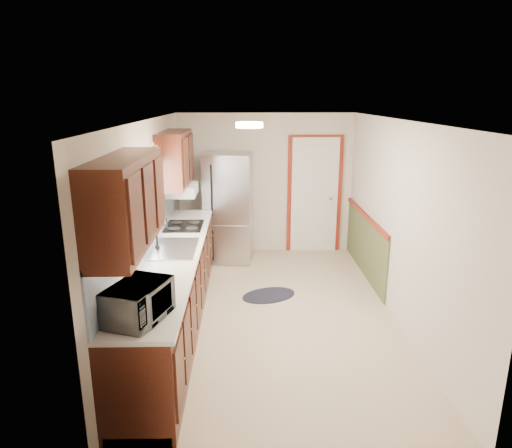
{
  "coord_description": "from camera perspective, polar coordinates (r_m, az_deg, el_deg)",
  "views": [
    {
      "loc": [
        -0.35,
        -5.27,
        2.66
      ],
      "look_at": [
        -0.22,
        0.11,
        1.15
      ],
      "focal_mm": 32.0,
      "sensor_mm": 36.0,
      "label": 1
    }
  ],
  "objects": [
    {
      "name": "rug",
      "position": [
        6.39,
        1.6,
        -8.89
      ],
      "size": [
        0.9,
        0.75,
        0.01
      ],
      "primitive_type": "ellipsoid",
      "rotation": [
        0.0,
        0.0,
        0.4
      ],
      "color": "black",
      "rests_on": "ground"
    },
    {
      "name": "room_shell",
      "position": [
        5.48,
        2.33,
        0.2
      ],
      "size": [
        3.2,
        5.2,
        2.52
      ],
      "color": "tan",
      "rests_on": "ground"
    },
    {
      "name": "kitchen_run",
      "position": [
        5.39,
        -10.79,
        -4.71
      ],
      "size": [
        0.63,
        4.0,
        2.2
      ],
      "color": "#37140C",
      "rests_on": "ground"
    },
    {
      "name": "back_wall_trim",
      "position": [
        7.81,
        8.58,
        2.37
      ],
      "size": [
        1.12,
        2.3,
        2.08
      ],
      "color": "maroon",
      "rests_on": "ground"
    },
    {
      "name": "microwave",
      "position": [
        3.76,
        -14.52,
        -8.99
      ],
      "size": [
        0.46,
        0.61,
        0.37
      ],
      "primitive_type": "imported",
      "rotation": [
        0.0,
        0.0,
        1.24
      ],
      "color": "white",
      "rests_on": "kitchen_run"
    },
    {
      "name": "ceiling_fixture",
      "position": [
        5.08,
        -0.84,
        12.27
      ],
      "size": [
        0.3,
        0.3,
        0.06
      ],
      "primitive_type": "cylinder",
      "color": "#FFD88C",
      "rests_on": "room_shell"
    },
    {
      "name": "refrigerator",
      "position": [
        7.54,
        -3.44,
        2.09
      ],
      "size": [
        0.82,
        0.79,
        1.79
      ],
      "rotation": [
        0.0,
        0.0,
        -0.11
      ],
      "color": "#B7B7BC",
      "rests_on": "ground"
    },
    {
      "name": "cooktop",
      "position": [
        6.32,
        -8.96,
        -0.24
      ],
      "size": [
        0.5,
        0.6,
        0.02
      ],
      "primitive_type": "cube",
      "color": "black",
      "rests_on": "kitchen_run"
    }
  ]
}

